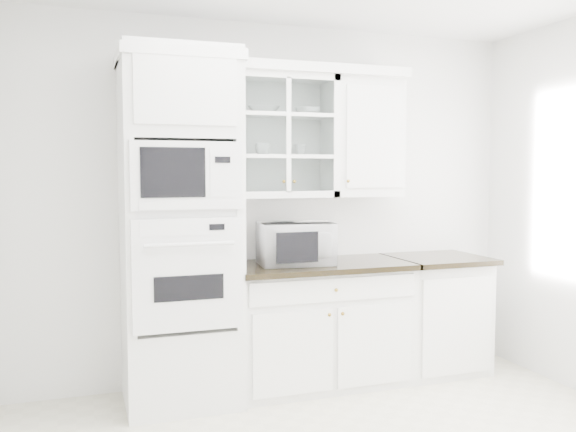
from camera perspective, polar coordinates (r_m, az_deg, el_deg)
name	(u,v)px	position (r m, az deg, el deg)	size (l,w,h in m)	color
room_shell	(341,138)	(3.44, 4.98, 7.31)	(4.00, 3.50, 2.70)	white
oven_column	(180,229)	(4.20, -10.08, -1.23)	(0.76, 0.68, 2.40)	white
base_cabinet_run	(319,323)	(4.62, 2.90, -9.95)	(1.32, 0.67, 0.92)	white
extra_base_cabinet	(435,313)	(5.07, 13.58, -8.79)	(0.72, 0.67, 0.92)	white
upper_cabinet_glass	(281,136)	(4.53, -0.65, 7.46)	(0.80, 0.33, 0.90)	white
upper_cabinet_solid	(364,138)	(4.79, 7.11, 7.26)	(0.55, 0.33, 0.90)	white
crown_molding	(268,68)	(4.53, -1.85, 13.64)	(2.14, 0.38, 0.07)	white
countertop_microwave	(295,243)	(4.42, 0.66, -2.55)	(0.52, 0.44, 0.30)	white
bowl_a	(264,110)	(4.50, -2.28, 9.88)	(0.23, 0.23, 0.06)	white
bowl_b	(308,111)	(4.62, 1.86, 9.75)	(0.18, 0.18, 0.06)	white
cup_a	(263,149)	(4.48, -2.38, 6.26)	(0.11, 0.11, 0.09)	white
cup_b	(300,150)	(4.59, 1.12, 6.20)	(0.09, 0.09, 0.08)	white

